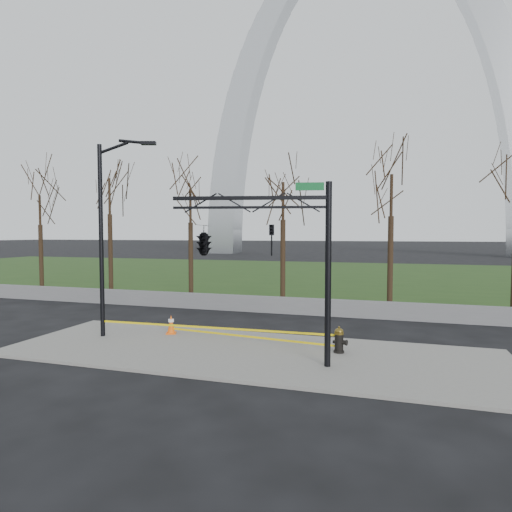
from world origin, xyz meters
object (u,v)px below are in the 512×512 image
(fire_hydrant, at_px, (339,341))
(traffic_signal_mast, at_px, (227,240))
(traffic_cone, at_px, (171,324))
(street_light, at_px, (106,226))

(fire_hydrant, distance_m, traffic_signal_mast, 5.48)
(traffic_cone, xyz_separation_m, street_light, (-2.31, -1.13, 4.20))
(street_light, bearing_deg, fire_hydrant, -16.15)
(street_light, relative_size, traffic_signal_mast, 1.37)
(fire_hydrant, height_order, traffic_cone, fire_hydrant)
(fire_hydrant, height_order, street_light, street_light)
(fire_hydrant, height_order, traffic_signal_mast, traffic_signal_mast)
(traffic_signal_mast, bearing_deg, street_light, 148.70)
(traffic_cone, height_order, street_light, street_light)
(traffic_cone, relative_size, traffic_signal_mast, 0.13)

